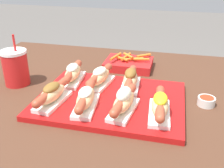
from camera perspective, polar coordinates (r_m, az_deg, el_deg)
The scene contains 11 objects.
serving_tray at distance 0.87m, azimuth -0.31°, elevation -3.46°, with size 0.48×0.35×0.02m.
hot_dog_0 at distance 0.84m, azimuth -12.91°, elevation -2.07°, with size 0.08×0.19×0.07m.
hot_dog_1 at distance 0.80m, azimuth -5.77°, elevation -3.13°, with size 0.08×0.19×0.06m.
hot_dog_2 at distance 0.77m, azimuth 2.57°, elevation -3.76°, with size 0.08×0.19×0.08m.
hot_dog_3 at distance 0.77m, azimuth 10.39°, elevation -4.54°, with size 0.07×0.19×0.07m.
hot_dog_4 at distance 0.98m, azimuth -8.53°, elevation 2.34°, with size 0.07×0.19×0.07m.
hot_dog_5 at distance 0.94m, azimuth -2.69°, elevation 1.56°, with size 0.08×0.19×0.07m.
hot_dog_6 at distance 0.91m, azimuth 4.03°, elevation 1.02°, with size 0.07×0.19×0.07m.
sauce_bowl at distance 0.91m, azimuth 19.83°, elevation -3.38°, with size 0.06×0.06×0.03m.
drink_cup at distance 1.04m, azimuth -20.19°, elevation 3.43°, with size 0.10×0.10×0.19m.
fries_basket at distance 1.15m, azimuth 3.65°, elevation 4.44°, with size 0.20×0.15×0.06m.
Camera 1 is at (0.21, -0.79, 1.17)m, focal length 42.00 mm.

